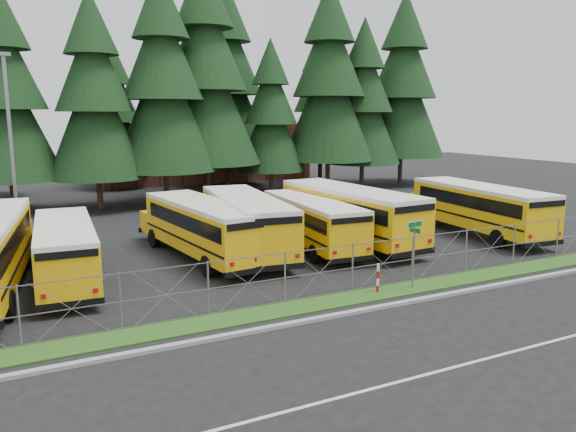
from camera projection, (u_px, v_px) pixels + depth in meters
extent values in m
plane|color=black|center=(359.00, 282.00, 23.79)|extent=(120.00, 120.00, 0.00)
cube|color=gray|center=(405.00, 302.00, 21.06)|extent=(50.00, 0.25, 0.12)
cube|color=#1C4012|center=(383.00, 293.00, 22.29)|extent=(50.00, 1.40, 0.06)
cube|color=beige|center=(509.00, 353.00, 16.76)|extent=(50.00, 0.12, 0.01)
cube|color=brown|center=(199.00, 151.00, 61.03)|extent=(22.00, 10.00, 6.00)
cylinder|color=gray|center=(414.00, 256.00, 22.63)|extent=(0.06, 0.06, 2.80)
cube|color=#0C5724|center=(415.00, 224.00, 22.40)|extent=(0.79, 0.15, 0.22)
cube|color=white|center=(415.00, 224.00, 22.40)|extent=(0.83, 0.15, 0.26)
cube|color=#0C5724|center=(415.00, 230.00, 22.44)|extent=(0.11, 0.55, 0.18)
cylinder|color=#B20C0C|center=(378.00, 278.00, 22.26)|extent=(0.11, 0.11, 1.20)
cylinder|color=gray|center=(12.00, 153.00, 29.68)|extent=(0.20, 0.20, 10.00)
cube|color=gray|center=(3.00, 54.00, 28.77)|extent=(0.70, 0.35, 0.18)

